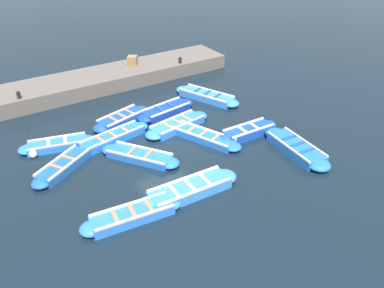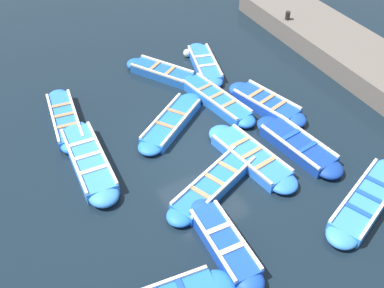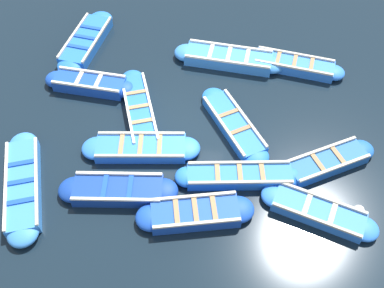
% 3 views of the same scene
% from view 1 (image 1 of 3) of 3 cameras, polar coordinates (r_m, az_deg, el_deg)
% --- Properties ---
extents(ground_plane, '(120.00, 120.00, 0.00)m').
position_cam_1_polar(ground_plane, '(16.56, -3.78, -0.04)').
color(ground_plane, black).
extents(boat_outer_right, '(1.68, 3.34, 0.43)m').
position_cam_1_polar(boat_outer_right, '(18.50, -10.64, 3.79)').
color(boat_outer_right, '#1947B7').
rests_on(boat_outer_right, ground).
extents(boat_end_of_row, '(3.80, 2.16, 0.37)m').
position_cam_1_polar(boat_end_of_row, '(16.81, 1.69, 1.17)').
color(boat_end_of_row, blue).
rests_on(boat_end_of_row, ground).
extents(boat_bow_out, '(3.76, 1.28, 0.43)m').
position_cam_1_polar(boat_bow_out, '(16.52, 15.55, -0.60)').
color(boat_bow_out, blue).
rests_on(boat_bow_out, ground).
extents(boat_far_corner, '(1.56, 3.33, 0.38)m').
position_cam_1_polar(boat_far_corner, '(17.22, -19.80, -0.09)').
color(boat_far_corner, blue).
rests_on(boat_far_corner, ground).
extents(boat_mid_row, '(0.86, 3.16, 0.46)m').
position_cam_1_polar(boat_mid_row, '(17.26, 8.55, 1.86)').
color(boat_mid_row, '#1947B7').
rests_on(boat_mid_row, ground).
extents(boat_near_quay, '(2.33, 3.09, 0.39)m').
position_cam_1_polar(boat_near_quay, '(15.73, -18.97, -3.14)').
color(boat_near_quay, '#1E59AD').
rests_on(boat_near_quay, ground).
extents(boat_alongside, '(1.13, 3.58, 0.41)m').
position_cam_1_polar(boat_alongside, '(12.81, -9.05, -10.66)').
color(boat_alongside, blue).
rests_on(boat_alongside, ground).
extents(boat_stern_in, '(1.07, 3.98, 0.46)m').
position_cam_1_polar(boat_stern_in, '(13.63, -0.32, -6.97)').
color(boat_stern_in, '#3884E0').
rests_on(boat_stern_in, ground).
extents(boat_centre, '(3.33, 2.68, 0.36)m').
position_cam_1_polar(boat_centre, '(15.62, -7.96, -1.83)').
color(boat_centre, blue).
rests_on(boat_centre, ground).
extents(boat_broadside, '(1.37, 3.79, 0.41)m').
position_cam_1_polar(boat_broadside, '(17.02, -11.94, 0.93)').
color(boat_broadside, blue).
rests_on(boat_broadside, ground).
extents(boat_outer_left, '(1.34, 3.46, 0.43)m').
position_cam_1_polar(boat_outer_left, '(19.04, -3.99, 5.12)').
color(boat_outer_left, navy).
rests_on(boat_outer_left, ground).
extents(boat_tucked, '(3.94, 2.28, 0.42)m').
position_cam_1_polar(boat_tucked, '(20.54, 2.23, 7.28)').
color(boat_tucked, '#3884E0').
rests_on(boat_tucked, ground).
extents(boat_drifting, '(1.45, 3.67, 0.39)m').
position_cam_1_polar(boat_drifting, '(17.72, -2.24, 2.93)').
color(boat_drifting, blue).
rests_on(boat_drifting, ground).
extents(quay_wall, '(2.77, 15.73, 0.81)m').
position_cam_1_polar(quay_wall, '(22.70, -13.52, 9.50)').
color(quay_wall, '#605951').
rests_on(quay_wall, ground).
extents(bollard_north, '(0.20, 0.20, 0.35)m').
position_cam_1_polar(bollard_north, '(20.61, -24.90, 6.77)').
color(bollard_north, black).
rests_on(bollard_north, quay_wall).
extents(bollard_mid_north, '(0.20, 0.20, 0.35)m').
position_cam_1_polar(bollard_mid_north, '(23.45, -1.82, 12.63)').
color(bollard_mid_north, black).
rests_on(bollard_mid_north, quay_wall).
extents(wooden_crate, '(0.76, 0.76, 0.54)m').
position_cam_1_polar(wooden_crate, '(23.39, -9.07, 12.45)').
color(wooden_crate, olive).
rests_on(wooden_crate, quay_wall).
extents(buoy_orange_near, '(0.32, 0.32, 0.32)m').
position_cam_1_polar(buoy_orange_near, '(16.91, -23.05, -1.46)').
color(buoy_orange_near, silver).
rests_on(buoy_orange_near, ground).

